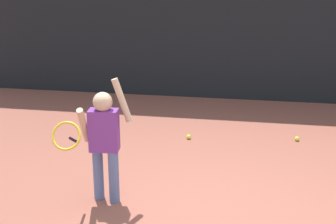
# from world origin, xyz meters

# --- Properties ---
(ground_plane) EXTENTS (20.00, 20.00, 0.00)m
(ground_plane) POSITION_xyz_m (0.00, 0.00, 0.00)
(ground_plane) COLOR brown
(tennis_player) EXTENTS (0.68, 0.62, 1.35)m
(tennis_player) POSITION_xyz_m (-1.15, 0.05, 0.73)
(tennis_player) COLOR slate
(tennis_player) RESTS_ON ground
(tennis_ball_0) EXTENTS (0.07, 0.07, 0.07)m
(tennis_ball_0) POSITION_xyz_m (-1.69, 2.12, 0.03)
(tennis_ball_0) COLOR #CCE033
(tennis_ball_0) RESTS_ON ground
(tennis_ball_3) EXTENTS (0.07, 0.07, 0.07)m
(tennis_ball_3) POSITION_xyz_m (1.05, 2.21, 0.03)
(tennis_ball_3) COLOR #CCE033
(tennis_ball_3) RESTS_ON ground
(tennis_ball_7) EXTENTS (0.07, 0.07, 0.07)m
(tennis_ball_7) POSITION_xyz_m (-0.51, 2.02, 0.03)
(tennis_ball_7) COLOR #CCE033
(tennis_ball_7) RESTS_ON ground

